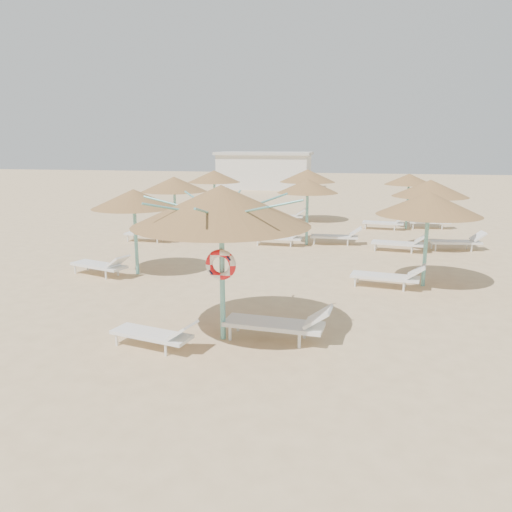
# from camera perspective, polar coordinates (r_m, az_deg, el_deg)

# --- Properties ---
(ground) EXTENTS (120.00, 120.00, 0.00)m
(ground) POSITION_cam_1_polar(r_m,az_deg,el_deg) (10.81, -2.20, -9.24)
(ground) COLOR #DCB986
(ground) RESTS_ON ground
(main_palapa) EXTENTS (3.62, 3.62, 3.24)m
(main_palapa) POSITION_cam_1_polar(r_m,az_deg,el_deg) (10.03, -4.00, 5.73)
(main_palapa) COLOR #69B6AE
(main_palapa) RESTS_ON ground
(lounger_main_a) EXTENTS (1.89, 0.94, 0.66)m
(lounger_main_a) POSITION_cam_1_polar(r_m,az_deg,el_deg) (10.31, -11.31, -8.72)
(lounger_main_a) COLOR white
(lounger_main_a) RESTS_ON ground
(lounger_main_b) EXTENTS (2.28, 0.84, 0.81)m
(lounger_main_b) POSITION_cam_1_polar(r_m,az_deg,el_deg) (10.49, 2.85, -7.67)
(lounger_main_b) COLOR white
(lounger_main_b) RESTS_ON ground
(palapa_field) EXTENTS (14.41, 14.50, 2.72)m
(palapa_field) POSITION_cam_1_polar(r_m,az_deg,el_deg) (20.49, 5.09, 7.86)
(palapa_field) COLOR #69B6AE
(palapa_field) RESTS_ON ground
(service_hut) EXTENTS (8.40, 4.40, 3.25)m
(service_hut) POSITION_cam_1_polar(r_m,az_deg,el_deg) (45.57, 0.97, 9.78)
(service_hut) COLOR silver
(service_hut) RESTS_ON ground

